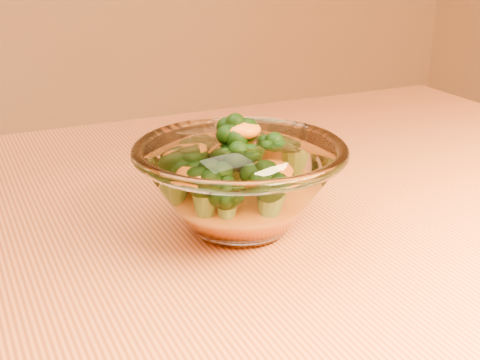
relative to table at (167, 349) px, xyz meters
name	(u,v)px	position (x,y,z in m)	size (l,w,h in m)	color
table	(167,349)	(0.00, 0.00, 0.00)	(1.20, 0.80, 0.75)	#D57340
glass_bowl	(240,184)	(0.08, 0.01, 0.14)	(0.19, 0.19, 0.08)	white
cheese_sauce	(240,203)	(0.08, 0.01, 0.12)	(0.11, 0.11, 0.03)	orange
broccoli_heap	(232,169)	(0.07, 0.02, 0.16)	(0.13, 0.13, 0.07)	black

